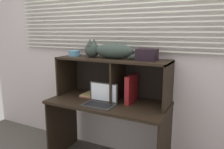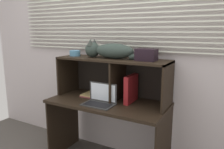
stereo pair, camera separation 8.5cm
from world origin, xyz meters
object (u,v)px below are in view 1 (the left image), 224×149
binder_upright (131,89)px  book_stack (91,94)px  small_basket (74,53)px  storage_box (147,55)px  cat (109,51)px  laptop (101,100)px

binder_upright → book_stack: size_ratio=1.19×
book_stack → small_basket: 0.52m
small_basket → storage_box: size_ratio=0.64×
cat → laptop: (0.02, -0.22, -0.49)m
cat → binder_upright: (0.27, -0.00, -0.39)m
cat → small_basket: cat is taller
cat → binder_upright: bearing=-0.0°
cat → binder_upright: size_ratio=2.68×
storage_box → small_basket: bearing=180.0°
cat → storage_box: bearing=-0.0°
laptop → storage_box: size_ratio=1.64×
storage_box → binder_upright: bearing=180.0°
small_basket → cat: bearing=0.0°
cat → small_basket: bearing=-180.0°
book_stack → small_basket: (-0.23, -0.00, 0.47)m
cat → book_stack: cat is taller
laptop → book_stack: laptop is taller
storage_box → book_stack: bearing=179.9°
cat → binder_upright: 0.47m
binder_upright → storage_box: size_ratio=1.48×
small_basket → storage_box: 0.89m
cat → storage_box: (0.43, -0.00, -0.02)m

